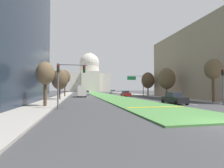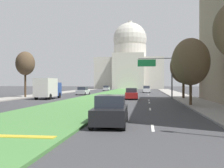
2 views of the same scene
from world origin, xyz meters
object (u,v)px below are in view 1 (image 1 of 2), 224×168
object	(u,v)px
street_tree_right_far	(148,80)
sedan_midblock	(126,94)
street_tree_left_mid	(60,80)
street_tree_left_far	(65,77)
street_tree_left_near	(45,74)
street_tree_right_near	(213,69)
capitol_building	(90,77)
box_truck_delivery	(82,91)
sedan_very_far	(85,92)
sedan_lead_stopped	(174,99)
sedan_distant	(87,93)
street_tree_right_mid	(167,79)
sedan_far_horizon	(113,92)
overhead_guide_sign	(137,81)
traffic_light_near_right	(223,82)
traffic_light_near_left	(66,76)

from	to	relation	value
street_tree_right_far	sedan_midblock	world-z (taller)	street_tree_right_far
street_tree_left_mid	street_tree_left_far	distance (m)	13.69
street_tree_left_near	street_tree_right_near	world-z (taller)	street_tree_right_near
capitol_building	box_truck_delivery	size ratio (longest dim) A/B	4.75
street_tree_left_mid	sedan_very_far	xyz separation A→B (m)	(7.47, 55.69, -3.45)
box_truck_delivery	sedan_midblock	bearing A→B (deg)	2.43
street_tree_right_far	sedan_lead_stopped	distance (m)	28.62
sedan_distant	street_tree_right_far	bearing A→B (deg)	-32.93
capitol_building	street_tree_right_mid	size ratio (longest dim) A/B	4.16
street_tree_right_far	sedan_far_horizon	distance (m)	28.03
sedan_midblock	overhead_guide_sign	bearing A→B (deg)	18.05
overhead_guide_sign	sedan_lead_stopped	world-z (taller)	overhead_guide_sign
overhead_guide_sign	street_tree_right_near	world-z (taller)	street_tree_right_near
sedan_midblock	sedan_far_horizon	size ratio (longest dim) A/B	0.95
overhead_guide_sign	sedan_distant	size ratio (longest dim) A/B	1.48
street_tree_right_mid	sedan_very_far	distance (m)	57.83
sedan_very_far	sedan_far_horizon	bearing A→B (deg)	-49.59
capitol_building	street_tree_left_near	bearing A→B (deg)	-96.96
overhead_guide_sign	sedan_far_horizon	xyz separation A→B (m)	(-1.94, 27.63, -3.82)
traffic_light_near_right	box_truck_delivery	bearing A→B (deg)	124.34
street_tree_left_far	sedan_far_horizon	distance (m)	34.21
capitol_building	sedan_distant	xyz separation A→B (m)	(-5.71, -66.54, -10.76)
overhead_guide_sign	street_tree_left_mid	size ratio (longest dim) A/B	1.03
sedan_lead_stopped	traffic_light_near_right	bearing A→B (deg)	-27.06
street_tree_left_near	capitol_building	bearing A→B (deg)	83.04
traffic_light_near_right	sedan_lead_stopped	world-z (taller)	traffic_light_near_right
sedan_very_far	box_truck_delivery	bearing A→B (deg)	-93.49
sedan_very_far	street_tree_right_near	bearing A→B (deg)	-75.59
traffic_light_near_right	street_tree_right_near	size ratio (longest dim) A/B	0.72
sedan_lead_stopped	sedan_midblock	world-z (taller)	sedan_lead_stopped
traffic_light_near_right	street_tree_left_mid	bearing A→B (deg)	145.42
street_tree_right_near	sedan_lead_stopped	size ratio (longest dim) A/B	1.63
street_tree_right_near	street_tree_right_far	size ratio (longest dim) A/B	0.95
sedan_lead_stopped	sedan_distant	size ratio (longest dim) A/B	1.01
traffic_light_near_left	street_tree_left_far	xyz separation A→B (m)	(-2.27, 30.32, 1.91)
street_tree_left_near	sedan_distant	world-z (taller)	street_tree_left_near
street_tree_right_far	sedan_very_far	bearing A→B (deg)	113.55
capitol_building	street_tree_right_near	world-z (taller)	capitol_building
overhead_guide_sign	street_tree_left_near	size ratio (longest dim) A/B	1.14
street_tree_right_far	capitol_building	bearing A→B (deg)	99.46
street_tree_right_near	street_tree_left_far	xyz separation A→B (m)	(-25.09, 26.68, 0.26)
street_tree_left_mid	box_truck_delivery	world-z (taller)	street_tree_left_mid
sedan_lead_stopped	capitol_building	bearing A→B (deg)	92.88
overhead_guide_sign	traffic_light_near_left	bearing A→B (deg)	-123.19
capitol_building	street_tree_right_far	distance (m)	80.08
street_tree_right_near	street_tree_right_far	distance (m)	26.91
sedan_midblock	traffic_light_near_right	bearing A→B (deg)	-78.06
sedan_lead_stopped	box_truck_delivery	size ratio (longest dim) A/B	0.69
street_tree_right_near	street_tree_right_far	bearing A→B (deg)	88.78
street_tree_left_near	street_tree_right_far	distance (m)	38.05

